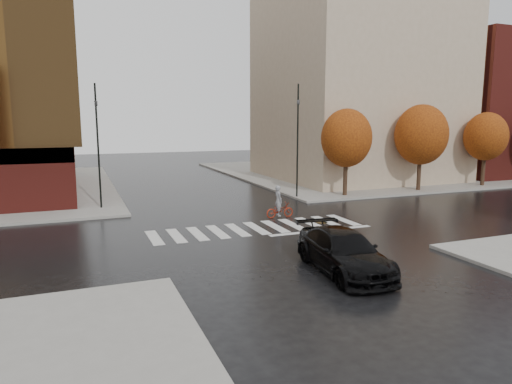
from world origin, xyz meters
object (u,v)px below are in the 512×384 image
traffic_light_nw (98,137)px  fire_hydrant (61,201)px  sedan (344,252)px  traffic_light_ne (298,132)px  cyclist (279,207)px

traffic_light_nw → fire_hydrant: (-2.45, 1.00, -4.19)m
traffic_light_nw → fire_hydrant: traffic_light_nw is taller
sedan → traffic_light_ne: 17.10m
cyclist → fire_hydrant: bearing=58.2°
sedan → fire_hydrant: (-10.50, 17.38, -0.22)m
traffic_light_ne → fire_hydrant: 16.98m
traffic_light_nw → traffic_light_ne: (13.85, -0.84, 0.20)m
traffic_light_nw → fire_hydrant: 4.95m
sedan → traffic_light_nw: traffic_light_nw is taller
cyclist → traffic_light_nw: bearing=56.2°
cyclist → fire_hydrant: 14.38m
sedan → fire_hydrant: size_ratio=7.07×
sedan → cyclist: (1.77, 9.88, -0.13)m
traffic_light_nw → traffic_light_ne: size_ratio=0.97×
sedan → traffic_light_ne: traffic_light_ne is taller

